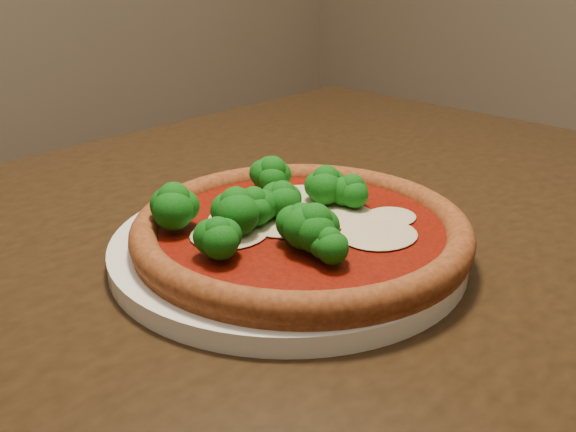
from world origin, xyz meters
TOP-DOWN VIEW (x-y plane):
  - dining_table at (0.20, 0.03)m, footprint 1.25×0.94m
  - plate at (0.16, -0.05)m, footprint 0.33×0.33m
  - pizza at (0.17, -0.06)m, footprint 0.31×0.31m

SIDE VIEW (x-z plane):
  - dining_table at x=0.20m, z-range 0.27..1.02m
  - plate at x=0.16m, z-range 0.75..0.77m
  - pizza at x=0.17m, z-range 0.75..0.82m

